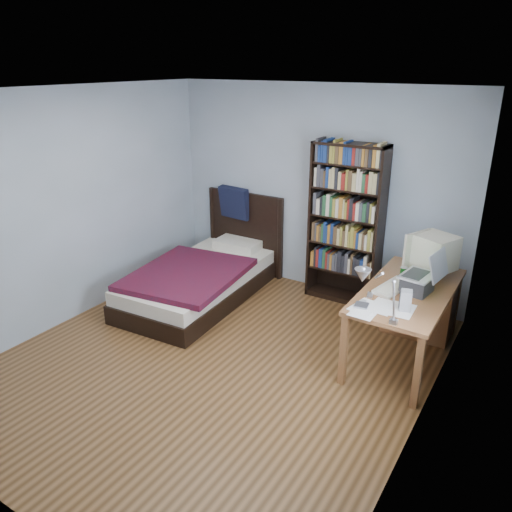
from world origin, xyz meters
name	(u,v)px	position (x,y,z in m)	size (l,w,h in m)	color
room	(214,240)	(0.03, 0.00, 1.25)	(4.20, 4.24, 2.50)	#4E3217
desk	(417,302)	(1.50, 1.46, 0.41)	(0.75, 1.54, 0.73)	brown
crt_monitor	(433,253)	(1.59, 1.47, 0.97)	(0.49, 0.45, 0.43)	beige
laptop	(420,281)	(1.60, 1.01, 0.85)	(0.38, 0.38, 0.42)	#2D2D30
desk_lamp	(368,281)	(1.47, -0.06, 1.23)	(0.24, 0.52, 0.62)	#99999E
keyboard	(393,287)	(1.38, 0.96, 0.75)	(0.18, 0.47, 0.03)	beige
speaker	(406,301)	(1.60, 0.59, 0.82)	(0.09, 0.09, 0.19)	gray
soda_can	(403,274)	(1.39, 1.23, 0.79)	(0.07, 0.07, 0.12)	#073309
mouse	(414,278)	(1.49, 1.27, 0.75)	(0.07, 0.13, 0.04)	silver
phone_silver	(370,295)	(1.25, 0.70, 0.74)	(0.05, 0.10, 0.02)	silver
phone_grey	(362,302)	(1.24, 0.52, 0.74)	(0.05, 0.09, 0.02)	gray
external_drive	(361,306)	(1.26, 0.45, 0.74)	(0.11, 0.11, 0.02)	gray
bookshelf	(346,224)	(0.49, 1.94, 0.95)	(0.85, 0.30, 1.89)	black
bed	(204,276)	(-0.99, 1.12, 0.25)	(1.32, 2.23, 1.16)	black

